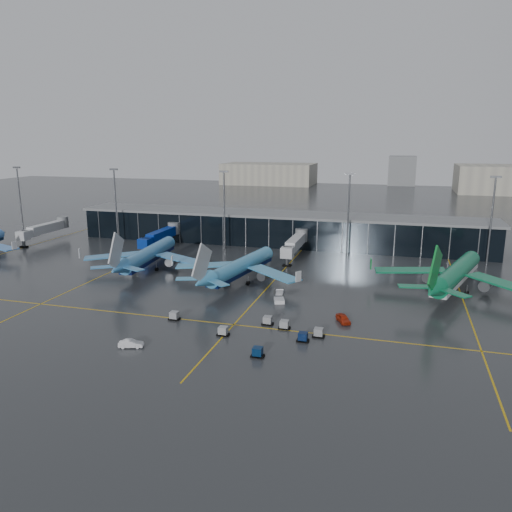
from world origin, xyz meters
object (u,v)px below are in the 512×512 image
(airliner_aer_lingus, at_px, (457,262))
(service_van_red, at_px, (343,319))
(airliner_arkefly, at_px, (149,246))
(airliner_klm_near, at_px, (242,257))
(mobile_airstair, at_px, (279,299))
(baggage_carts, at_px, (260,330))
(service_van_white, at_px, (131,344))

(airliner_aer_lingus, height_order, service_van_red, airliner_aer_lingus)
(airliner_arkefly, xyz_separation_m, airliner_klm_near, (28.68, -4.90, -0.18))
(airliner_arkefly, xyz_separation_m, mobile_airstair, (41.79, -18.44, -5.80))
(service_van_red, bearing_deg, mobile_airstair, 123.56)
(airliner_arkefly, bearing_deg, airliner_klm_near, -14.97)
(baggage_carts, distance_m, mobile_airstair, 19.11)
(airliner_klm_near, height_order, mobile_airstair, airliner_klm_near)
(baggage_carts, xyz_separation_m, service_van_white, (-20.10, -12.08, -0.05))
(airliner_aer_lingus, xyz_separation_m, baggage_carts, (-37.58, -39.18, -6.24))
(airliner_klm_near, bearing_deg, service_van_white, -88.06)
(service_van_red, bearing_deg, baggage_carts, -170.44)
(airliner_klm_near, xyz_separation_m, airliner_aer_lingus, (51.63, 6.55, 0.60))
(airliner_klm_near, xyz_separation_m, baggage_carts, (14.05, -32.63, -5.64))
(airliner_arkefly, distance_m, airliner_klm_near, 29.10)
(baggage_carts, xyz_separation_m, mobile_airstair, (-0.93, 19.09, 0.01))
(airliner_arkefly, xyz_separation_m, service_van_white, (22.63, -49.61, -5.87))
(airliner_aer_lingus, xyz_separation_m, service_van_white, (-57.68, -51.25, -6.30))
(airliner_arkefly, bearing_deg, baggage_carts, -46.57)
(airliner_aer_lingus, height_order, baggage_carts, airliner_aer_lingus)
(mobile_airstair, distance_m, service_van_white, 36.59)
(service_van_red, height_order, service_van_white, service_van_red)
(airliner_klm_near, height_order, service_van_red, airliner_klm_near)
(airliner_aer_lingus, bearing_deg, baggage_carts, -115.91)
(baggage_carts, xyz_separation_m, service_van_red, (14.22, 10.52, 0.04))
(airliner_arkefly, distance_m, baggage_carts, 57.17)
(airliner_arkefly, relative_size, airliner_aer_lingus, 0.94)
(airliner_aer_lingus, height_order, mobile_airstair, airliner_aer_lingus)
(service_van_red, bearing_deg, airliner_klm_near, 115.02)
(mobile_airstair, relative_size, service_van_red, 0.80)
(service_van_white, bearing_deg, airliner_klm_near, -24.97)
(airliner_klm_near, bearing_deg, service_van_red, -28.38)
(service_van_red, bearing_deg, airliner_aer_lingus, 23.85)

